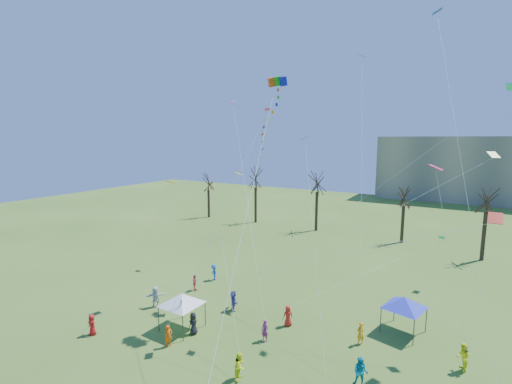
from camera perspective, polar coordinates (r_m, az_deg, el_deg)
The scene contains 6 objects.
bare_tree_row at distance 52.89m, azimuth 19.86°, elevation -0.73°, with size 67.31×8.76×9.74m.
big_box_kite at distance 27.67m, azimuth 2.00°, elevation 9.46°, with size 2.95×8.33×22.48m.
canopy_tent_white at distance 28.84m, azimuth -11.81°, elevation -16.40°, with size 3.81×3.81×2.86m.
canopy_tent_blue at distance 29.96m, azimuth 22.67°, elevation -16.00°, with size 3.64×3.64×2.81m.
festival_crowd at distance 27.18m, azimuth 1.75°, elevation -21.56°, with size 26.49×13.81×1.85m.
small_kites_aloft at distance 28.08m, azimuth 13.14°, elevation 5.11°, with size 26.93×20.20×33.26m.
Camera 1 is at (10.26, -15.13, 14.49)m, focal length 25.00 mm.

